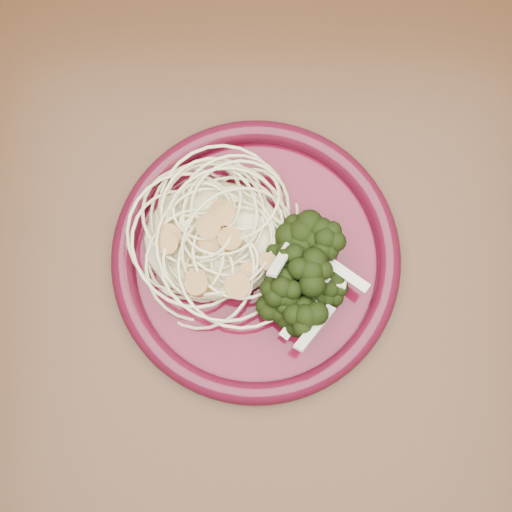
% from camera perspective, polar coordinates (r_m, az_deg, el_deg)
% --- Properties ---
extents(dining_table, '(1.20, 0.80, 0.75)m').
position_cam_1_polar(dining_table, '(0.74, -3.87, -4.73)').
color(dining_table, '#472814').
rests_on(dining_table, ground).
extents(dinner_plate, '(0.34, 0.34, 0.02)m').
position_cam_1_polar(dinner_plate, '(0.64, -0.00, -0.18)').
color(dinner_plate, '#4F091B').
rests_on(dinner_plate, dining_table).
extents(spaghetti_pile, '(0.16, 0.15, 0.03)m').
position_cam_1_polar(spaghetti_pile, '(0.63, -3.37, 1.48)').
color(spaghetti_pile, beige).
rests_on(spaghetti_pile, dinner_plate).
extents(scallop_cluster, '(0.15, 0.15, 0.04)m').
position_cam_1_polar(scallop_cluster, '(0.60, -3.56, 2.18)').
color(scallop_cluster, '#B58340').
rests_on(scallop_cluster, spaghetti_pile).
extents(broccoli_pile, '(0.12, 0.15, 0.04)m').
position_cam_1_polar(broccoli_pile, '(0.62, 4.22, -1.72)').
color(broccoli_pile, black).
rests_on(broccoli_pile, dinner_plate).
extents(onion_garnish, '(0.08, 0.10, 0.05)m').
position_cam_1_polar(onion_garnish, '(0.59, 4.41, -1.27)').
color(onion_garnish, beige).
rests_on(onion_garnish, broccoli_pile).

